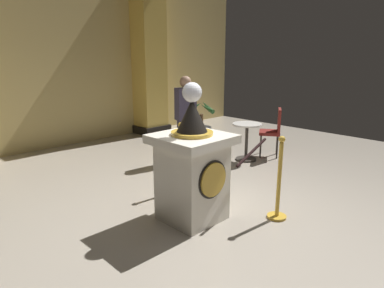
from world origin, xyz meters
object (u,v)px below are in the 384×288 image
object	(u,v)px
pedestal_clock	(192,168)
cafe_chair_red	(274,128)
stanchion_near	(278,190)
bystander_guest	(186,117)
stanchion_far	(181,167)
potted_palm_right	(201,131)
cafe_table	(247,137)

from	to	relation	value
pedestal_clock	cafe_chair_red	size ratio (longest dim) A/B	1.74
stanchion_near	bystander_guest	xyz separation A→B (m)	(0.84, 2.55, 0.48)
stanchion_near	stanchion_far	bearing A→B (deg)	99.39
pedestal_clock	stanchion_near	bearing A→B (deg)	-43.89
potted_palm_right	cafe_table	world-z (taller)	potted_palm_right
stanchion_far	potted_palm_right	xyz separation A→B (m)	(2.20, 1.71, -0.05)
stanchion_far	stanchion_near	bearing A→B (deg)	-80.61
pedestal_clock	cafe_chair_red	distance (m)	3.14
potted_palm_right	bystander_guest	xyz separation A→B (m)	(-1.11, -0.66, 0.53)
stanchion_near	cafe_table	size ratio (longest dim) A/B	1.46
pedestal_clock	stanchion_far	size ratio (longest dim) A/B	1.61
cafe_chair_red	pedestal_clock	bearing A→B (deg)	-165.31
stanchion_near	cafe_table	xyz separation A→B (m)	(1.69, 1.74, 0.09)
bystander_guest	cafe_table	size ratio (longest dim) A/B	2.23
stanchion_far	potted_palm_right	world-z (taller)	stanchion_far
pedestal_clock	cafe_chair_red	bearing A→B (deg)	14.69
stanchion_near	potted_palm_right	xyz separation A→B (m)	(1.95, 3.20, -0.06)
bystander_guest	potted_palm_right	bearing A→B (deg)	30.75
bystander_guest	pedestal_clock	bearing A→B (deg)	-131.47
stanchion_near	bystander_guest	bearing A→B (deg)	71.65
potted_palm_right	cafe_chair_red	xyz separation A→B (m)	(0.33, -1.68, 0.26)
pedestal_clock	bystander_guest	world-z (taller)	pedestal_clock
cafe_chair_red	bystander_guest	bearing A→B (deg)	144.56
stanchion_near	stanchion_far	world-z (taller)	stanchion_near
stanchion_far	pedestal_clock	bearing A→B (deg)	-123.94
stanchion_far	cafe_table	size ratio (longest dim) A/B	1.45
pedestal_clock	cafe_table	bearing A→B (deg)	22.43
pedestal_clock	bystander_guest	xyz separation A→B (m)	(1.60, 1.82, 0.19)
cafe_table	cafe_chair_red	xyz separation A→B (m)	(0.59, -0.21, 0.12)
pedestal_clock	cafe_table	world-z (taller)	pedestal_clock
pedestal_clock	cafe_table	distance (m)	2.65
stanchion_near	cafe_chair_red	xyz separation A→B (m)	(2.28, 1.53, 0.21)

